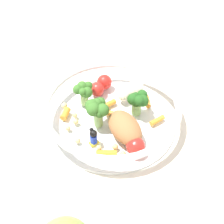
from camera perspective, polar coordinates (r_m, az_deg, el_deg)
ground_plane at (r=0.59m, az=-0.61°, el=-2.80°), size 2.40×2.40×0.00m
food_container at (r=0.58m, az=0.28°, el=0.22°), size 0.25×0.25×0.07m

